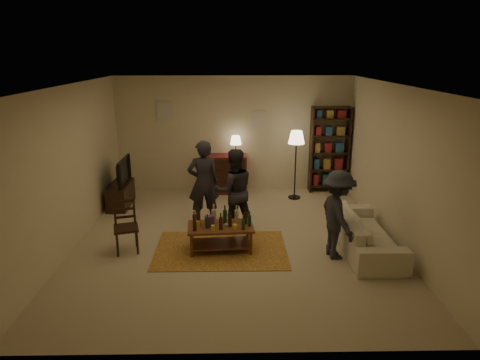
{
  "coord_description": "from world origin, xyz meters",
  "views": [
    {
      "loc": [
        -0.03,
        -7.0,
        3.2
      ],
      "look_at": [
        0.1,
        0.1,
        1.08
      ],
      "focal_mm": 32.0,
      "sensor_mm": 36.0,
      "label": 1
    }
  ],
  "objects_px": {
    "dining_chair": "(126,224)",
    "sofa": "(365,232)",
    "bookshelf": "(329,149)",
    "coffee_table": "(220,228)",
    "floor_lamp": "(296,142)",
    "person_by_sofa": "(338,215)",
    "person_left": "(203,183)",
    "tv_stand": "(120,189)",
    "person_right": "(234,191)",
    "dresser": "(226,173)"
  },
  "relations": [
    {
      "from": "sofa",
      "to": "person_left",
      "type": "height_order",
      "value": "person_left"
    },
    {
      "from": "dresser",
      "to": "sofa",
      "type": "relative_size",
      "value": 0.65
    },
    {
      "from": "dining_chair",
      "to": "sofa",
      "type": "bearing_deg",
      "value": -16.0
    },
    {
      "from": "dining_chair",
      "to": "person_right",
      "type": "height_order",
      "value": "person_right"
    },
    {
      "from": "bookshelf",
      "to": "floor_lamp",
      "type": "bearing_deg",
      "value": -148.44
    },
    {
      "from": "coffee_table",
      "to": "dresser",
      "type": "distance_m",
      "value": 3.13
    },
    {
      "from": "person_left",
      "to": "person_right",
      "type": "relative_size",
      "value": 1.06
    },
    {
      "from": "person_right",
      "to": "person_left",
      "type": "bearing_deg",
      "value": -46.54
    },
    {
      "from": "tv_stand",
      "to": "dresser",
      "type": "relative_size",
      "value": 0.78
    },
    {
      "from": "coffee_table",
      "to": "floor_lamp",
      "type": "height_order",
      "value": "floor_lamp"
    },
    {
      "from": "floor_lamp",
      "to": "dining_chair",
      "type": "bearing_deg",
      "value": -140.57
    },
    {
      "from": "person_left",
      "to": "floor_lamp",
      "type": "bearing_deg",
      "value": -155.64
    },
    {
      "from": "sofa",
      "to": "person_right",
      "type": "bearing_deg",
      "value": 69.55
    },
    {
      "from": "dining_chair",
      "to": "sofa",
      "type": "distance_m",
      "value": 4.01
    },
    {
      "from": "tv_stand",
      "to": "person_by_sofa",
      "type": "height_order",
      "value": "person_by_sofa"
    },
    {
      "from": "dining_chair",
      "to": "dresser",
      "type": "xyz_separation_m",
      "value": [
        1.62,
        3.09,
        0.01
      ]
    },
    {
      "from": "bookshelf",
      "to": "person_left",
      "type": "xyz_separation_m",
      "value": [
        -2.83,
        -1.99,
        -0.21
      ]
    },
    {
      "from": "dining_chair",
      "to": "dresser",
      "type": "distance_m",
      "value": 3.49
    },
    {
      "from": "sofa",
      "to": "tv_stand",
      "type": "bearing_deg",
      "value": 64.66
    },
    {
      "from": "floor_lamp",
      "to": "person_left",
      "type": "xyz_separation_m",
      "value": [
        -1.97,
        -1.46,
        -0.48
      ]
    },
    {
      "from": "dining_chair",
      "to": "floor_lamp",
      "type": "bearing_deg",
      "value": 23.77
    },
    {
      "from": "coffee_table",
      "to": "sofa",
      "type": "relative_size",
      "value": 0.54
    },
    {
      "from": "bookshelf",
      "to": "person_by_sofa",
      "type": "height_order",
      "value": "bookshelf"
    },
    {
      "from": "coffee_table",
      "to": "person_by_sofa",
      "type": "bearing_deg",
      "value": -8.0
    },
    {
      "from": "sofa",
      "to": "dining_chair",
      "type": "bearing_deg",
      "value": 89.66
    },
    {
      "from": "dining_chair",
      "to": "person_right",
      "type": "xyz_separation_m",
      "value": [
        1.8,
        0.8,
        0.31
      ]
    },
    {
      "from": "sofa",
      "to": "person_left",
      "type": "xyz_separation_m",
      "value": [
        -2.79,
        1.19,
        0.52
      ]
    },
    {
      "from": "floor_lamp",
      "to": "sofa",
      "type": "distance_m",
      "value": 2.95
    },
    {
      "from": "floor_lamp",
      "to": "person_by_sofa",
      "type": "xyz_separation_m",
      "value": [
        0.26,
        -2.93,
        -0.58
      ]
    },
    {
      "from": "person_by_sofa",
      "to": "person_left",
      "type": "bearing_deg",
      "value": 46.78
    },
    {
      "from": "coffee_table",
      "to": "sofa",
      "type": "distance_m",
      "value": 2.44
    },
    {
      "from": "dining_chair",
      "to": "bookshelf",
      "type": "bearing_deg",
      "value": 22.23
    },
    {
      "from": "dining_chair",
      "to": "floor_lamp",
      "type": "xyz_separation_m",
      "value": [
        3.19,
        2.63,
        0.84
      ]
    },
    {
      "from": "tv_stand",
      "to": "person_by_sofa",
      "type": "bearing_deg",
      "value": -31.21
    },
    {
      "from": "dining_chair",
      "to": "tv_stand",
      "type": "height_order",
      "value": "tv_stand"
    },
    {
      "from": "sofa",
      "to": "person_by_sofa",
      "type": "relative_size",
      "value": 1.43
    },
    {
      "from": "floor_lamp",
      "to": "tv_stand",
      "type": "bearing_deg",
      "value": -173.29
    },
    {
      "from": "dresser",
      "to": "bookshelf",
      "type": "xyz_separation_m",
      "value": [
        2.44,
        0.07,
        0.56
      ]
    },
    {
      "from": "bookshelf",
      "to": "coffee_table",
      "type": "bearing_deg",
      "value": -127.88
    },
    {
      "from": "tv_stand",
      "to": "person_left",
      "type": "distance_m",
      "value": 2.16
    },
    {
      "from": "sofa",
      "to": "person_by_sofa",
      "type": "bearing_deg",
      "value": 116.26
    },
    {
      "from": "bookshelf",
      "to": "person_by_sofa",
      "type": "bearing_deg",
      "value": -99.92
    },
    {
      "from": "dining_chair",
      "to": "tv_stand",
      "type": "xyz_separation_m",
      "value": [
        -0.63,
        2.18,
        -0.09
      ]
    },
    {
      "from": "floor_lamp",
      "to": "sofa",
      "type": "height_order",
      "value": "floor_lamp"
    },
    {
      "from": "dresser",
      "to": "floor_lamp",
      "type": "xyz_separation_m",
      "value": [
        1.58,
        -0.46,
        0.83
      ]
    },
    {
      "from": "tv_stand",
      "to": "bookshelf",
      "type": "height_order",
      "value": "bookshelf"
    },
    {
      "from": "dresser",
      "to": "dining_chair",
      "type": "bearing_deg",
      "value": -117.65
    },
    {
      "from": "dining_chair",
      "to": "tv_stand",
      "type": "bearing_deg",
      "value": 90.58
    },
    {
      "from": "coffee_table",
      "to": "person_left",
      "type": "bearing_deg",
      "value": 106.14
    },
    {
      "from": "person_right",
      "to": "person_by_sofa",
      "type": "height_order",
      "value": "person_right"
    }
  ]
}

